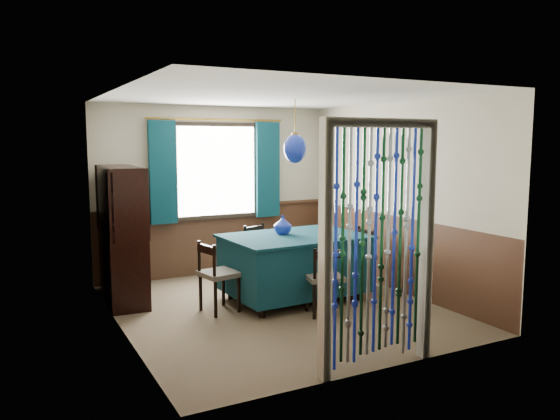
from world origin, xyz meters
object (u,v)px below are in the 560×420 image
dining_table (294,263)px  pendant_lamp (295,148)px  vase_table (283,226)px  chair_right (358,257)px  chair_near (325,278)px  sideboard (122,254)px  vase_sideboard (121,222)px  bowl_shelf (129,209)px  chair_left (217,274)px  chair_far (261,254)px

dining_table → pendant_lamp: (-0.00, 0.00, 1.43)m
vase_table → chair_right: bearing=-5.8°
chair_near → sideboard: bearing=153.3°
vase_sideboard → pendant_lamp: bearing=-34.7°
dining_table → vase_sideboard: (-1.87, 1.29, 0.47)m
vase_table → sideboard: bearing=155.6°
sideboard → pendant_lamp: bearing=-23.6°
chair_near → vase_sideboard: 2.79m
chair_right → bowl_shelf: (-2.87, 0.69, 0.73)m
sideboard → vase_sideboard: bearing=82.6°
chair_right → pendant_lamp: pendant_lamp is taller
chair_left → sideboard: bearing=-149.7°
chair_near → chair_left: bearing=161.7°
chair_near → pendant_lamp: bearing=105.0°
dining_table → chair_far: chair_far is taller
chair_left → pendant_lamp: pendant_lamp is taller
chair_near → chair_left: 1.25m
chair_left → chair_right: size_ratio=1.01×
chair_far → pendant_lamp: size_ratio=1.09×
chair_near → chair_left: chair_left is taller
chair_right → pendant_lamp: size_ratio=1.06×
dining_table → chair_near: dining_table is taller
pendant_lamp → vase_table: (-0.09, 0.15, -0.97)m
dining_table → vase_sideboard: vase_sideboard is taller
chair_far → bowl_shelf: 1.91m
sideboard → chair_left: bearing=-45.5°
bowl_shelf → vase_sideboard: bowl_shelf is taller
chair_far → chair_left: size_ratio=1.01×
dining_table → chair_right: (1.00, 0.04, -0.03)m
chair_left → pendant_lamp: bearing=80.7°
chair_far → pendant_lamp: (0.10, -0.76, 1.45)m
sideboard → chair_near: bearing=-37.6°
vase_table → bowl_shelf: size_ratio=1.01×
chair_right → vase_table: 1.20m
bowl_shelf → vase_table: bearing=-18.0°
chair_right → vase_sideboard: (-2.87, 1.26, 0.50)m
dining_table → vase_table: vase_table is taller
sideboard → pendant_lamp: size_ratio=2.16×
sideboard → vase_table: bearing=-21.0°
chair_left → vase_table: bearing=89.7°
chair_right → chair_far: bearing=53.8°
dining_table → sideboard: sideboard is taller
chair_right → sideboard: 3.08m
chair_far → vase_sideboard: bearing=-36.5°
dining_table → pendant_lamp: size_ratio=2.25×
dining_table → bowl_shelf: bowl_shelf is taller
dining_table → pendant_lamp: pendant_lamp is taller
vase_table → bowl_shelf: bearing=162.0°
dining_table → sideboard: bearing=150.5°
chair_right → vase_table: vase_table is taller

